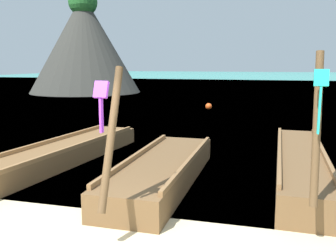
{
  "coord_description": "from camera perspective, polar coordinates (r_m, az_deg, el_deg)",
  "views": [
    {
      "loc": [
        2.15,
        -3.92,
        2.7
      ],
      "look_at": [
        0.0,
        4.06,
        1.3
      ],
      "focal_mm": 39.67,
      "sensor_mm": 36.0,
      "label": 1
    }
  ],
  "objects": [
    {
      "name": "longtail_boat_turquoise_ribbon",
      "position": [
        9.42,
        19.66,
        -5.6
      ],
      "size": [
        1.24,
        6.72,
        2.9
      ],
      "color": "brown",
      "rests_on": "ground"
    },
    {
      "name": "longtail_boat_violet_ribbon",
      "position": [
        8.49,
        -0.85,
        -6.86
      ],
      "size": [
        1.4,
        5.79,
        2.66
      ],
      "color": "brown",
      "rests_on": "ground"
    },
    {
      "name": "mooring_buoy_near",
      "position": [
        22.01,
        6.26,
        3.0
      ],
      "size": [
        0.38,
        0.38,
        0.38
      ],
      "color": "#EA5119",
      "rests_on": "sea_water"
    },
    {
      "name": "karst_rock",
      "position": [
        36.29,
        -13.0,
        11.89
      ],
      "size": [
        10.59,
        10.22,
        9.58
      ],
      "color": "#383833",
      "rests_on": "ground"
    },
    {
      "name": "sea_water",
      "position": [
        66.07,
        13.31,
        6.99
      ],
      "size": [
        120.0,
        120.0,
        0.0
      ],
      "primitive_type": "plane",
      "color": "#2DB29E",
      "rests_on": "ground"
    },
    {
      "name": "longtail_boat_yellow_ribbon",
      "position": [
        10.53,
        -16.26,
        -4.18
      ],
      "size": [
        1.92,
        6.94,
        2.62
      ],
      "color": "brown",
      "rests_on": "ground"
    }
  ]
}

